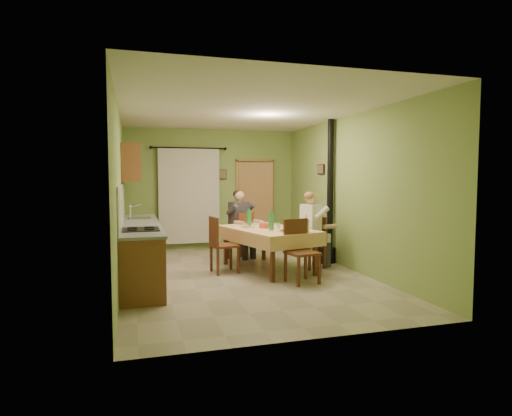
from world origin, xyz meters
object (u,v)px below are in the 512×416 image
object	(u,v)px
chair_left	(224,256)
man_far	(240,217)
chair_far	(241,245)
man_right	(312,221)
stove_flue	(330,211)
chair_near	(302,264)
dining_table	(268,249)
chair_right	(312,252)

from	to	relation	value
chair_left	man_far	xyz separation A→B (m)	(0.58, 1.12, 0.59)
chair_far	man_right	xyz separation A→B (m)	(1.07, -1.18, 0.59)
man_far	man_right	bearing A→B (deg)	-74.33
stove_flue	chair_left	bearing A→B (deg)	-172.49
chair_left	stove_flue	bearing A→B (deg)	89.73
chair_near	stove_flue	world-z (taller)	stove_flue
stove_flue	chair_near	bearing A→B (deg)	-130.28
chair_far	chair_left	world-z (taller)	chair_left
dining_table	chair_right	bearing A→B (deg)	-20.61
chair_far	man_far	distance (m)	0.59
chair_far	chair_right	xyz separation A→B (m)	(1.09, -1.17, -0.00)
chair_right	man_far	xyz separation A→B (m)	(-1.09, 1.19, 0.59)
dining_table	chair_near	world-z (taller)	chair_near
dining_table	man_far	distance (m)	1.24
chair_left	stove_flue	xyz separation A→B (m)	(2.18, 0.29, 0.73)
chair_left	man_far	world-z (taller)	man_far
dining_table	man_right	xyz separation A→B (m)	(0.83, -0.08, 0.50)
stove_flue	chair_far	bearing A→B (deg)	152.77
chair_far	chair_near	bearing A→B (deg)	-104.29
chair_near	stove_flue	xyz separation A→B (m)	(1.13, 1.34, 0.73)
chair_right	chair_left	size ratio (longest dim) A/B	0.96
chair_right	chair_left	distance (m)	1.67
man_right	stove_flue	world-z (taller)	stove_flue
chair_near	chair_right	world-z (taller)	chair_near
chair_far	stove_flue	size ratio (longest dim) A/B	0.35
dining_table	chair_right	size ratio (longest dim) A/B	2.26
chair_near	stove_flue	bearing A→B (deg)	-141.41
stove_flue	man_right	bearing A→B (deg)	-146.27
dining_table	man_far	world-z (taller)	man_far
dining_table	chair_near	xyz separation A→B (m)	(0.23, -1.07, -0.09)
chair_left	man_far	distance (m)	1.39
chair_far	chair_right	distance (m)	1.60
man_far	stove_flue	size ratio (longest dim) A/B	0.50
dining_table	chair_left	xyz separation A→B (m)	(-0.82, -0.02, -0.09)
chair_far	stove_flue	xyz separation A→B (m)	(1.60, -0.82, 0.73)
dining_table	chair_far	distance (m)	1.12
chair_left	man_right	world-z (taller)	man_right
chair_far	chair_left	size ratio (longest dim) A/B	0.97
chair_far	man_far	bearing A→B (deg)	90.00
chair_far	stove_flue	bearing A→B (deg)	-53.78
man_right	stove_flue	distance (m)	0.65
man_right	chair_near	bearing A→B (deg)	136.27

